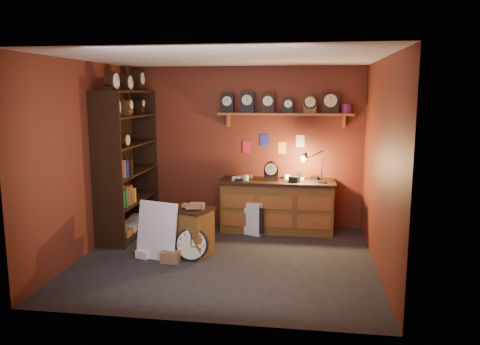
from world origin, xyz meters
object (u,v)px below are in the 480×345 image
at_px(workbench, 277,203).
at_px(shelving_unit, 125,157).
at_px(big_round_clock, 192,244).
at_px(low_cabinet, 190,229).

bearing_deg(workbench, shelving_unit, -168.34).
xyz_separation_m(shelving_unit, big_round_clock, (1.34, -1.07, -1.03)).
bearing_deg(shelving_unit, low_cabinet, -33.30).
relative_size(shelving_unit, low_cabinet, 3.42).
relative_size(workbench, big_round_clock, 4.08).
relative_size(low_cabinet, big_round_clock, 1.64).
relative_size(shelving_unit, workbench, 1.37).
height_order(shelving_unit, big_round_clock, shelving_unit).
bearing_deg(big_round_clock, low_cabinet, 109.60).
distance_m(shelving_unit, big_round_clock, 2.00).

